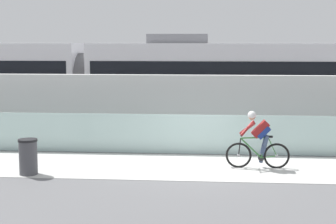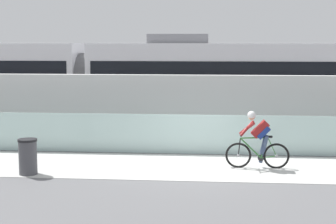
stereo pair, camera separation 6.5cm
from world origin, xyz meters
name	(u,v)px [view 1 (the left image)]	position (x,y,z in m)	size (l,w,h in m)	color
ground_plane	(205,167)	(0.00, 0.00, 0.00)	(200.00, 200.00, 0.00)	slate
bike_path_deck	(205,167)	(0.00, 0.00, 0.01)	(32.00, 3.20, 0.01)	silver
glass_parapet	(206,134)	(0.00, 1.85, 0.62)	(32.00, 0.05, 1.24)	silver
concrete_barrier_wall	(207,109)	(0.00, 3.65, 1.19)	(32.00, 0.36, 2.37)	silver
tram_rail_near	(207,131)	(0.00, 6.13, 0.00)	(32.00, 0.08, 0.01)	#595654
tram_rail_far	(208,126)	(0.00, 7.57, 0.00)	(32.00, 0.08, 0.01)	#595654
tram	(86,81)	(-5.01, 6.85, 1.89)	(22.56, 2.54, 3.81)	silver
cyclist_on_bike	(258,141)	(1.47, 0.00, 0.78)	(1.77, 0.58, 1.61)	black
trash_bin	(28,157)	(-4.65, -1.25, 0.48)	(0.51, 0.51, 0.96)	#47474C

